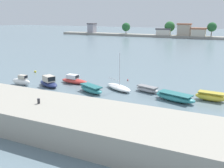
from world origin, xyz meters
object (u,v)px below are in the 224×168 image
object	(u,v)px
moored_boat_7	(211,97)
moored_boat_2	(74,80)
moored_boat_0	(21,81)
moored_boat_4	(119,87)
moored_boat_5	(147,89)
mooring_bollard	(39,101)
moored_boat_1	(49,82)
mooring_buoy_2	(35,72)
moored_boat_6	(175,97)
mooring_buoy_0	(128,80)
mooring_buoy_1	(79,76)
moored_boat_3	(91,89)

from	to	relation	value
moored_boat_7	moored_boat_2	bearing A→B (deg)	-174.96
moored_boat_0	moored_boat_2	xyz separation A→B (m)	(7.07, 4.49, -0.13)
moored_boat_4	moored_boat_5	bearing A→B (deg)	39.24
moored_boat_4	mooring_bollard	bearing A→B (deg)	-66.85
moored_boat_1	mooring_buoy_2	world-z (taller)	moored_boat_1
moored_boat_4	moored_boat_6	size ratio (longest dim) A/B	0.96
moored_boat_0	moored_boat_2	bearing A→B (deg)	31.42
mooring_bollard	mooring_buoy_0	xyz separation A→B (m)	(0.85, 21.28, -2.57)
moored_boat_6	mooring_buoy_1	world-z (taller)	moored_boat_6
moored_boat_6	mooring_buoy_1	size ratio (longest dim) A/B	13.32
moored_boat_0	mooring_buoy_2	world-z (taller)	moored_boat_0
moored_boat_0	moored_boat_5	distance (m)	20.08
moored_boat_0	mooring_buoy_1	bearing A→B (deg)	57.99
moored_boat_1	moored_boat_3	bearing A→B (deg)	25.36
moored_boat_4	mooring_buoy_0	xyz separation A→B (m)	(-0.86, 5.74, -0.26)
mooring_buoy_1	mooring_bollard	bearing A→B (deg)	-67.56
moored_boat_3	mooring_buoy_2	distance (m)	17.85
moored_boat_3	moored_boat_7	distance (m)	16.40
moored_boat_6	mooring_buoy_0	bearing A→B (deg)	159.05
moored_boat_7	mooring_buoy_2	world-z (taller)	moored_boat_7
mooring_buoy_2	mooring_buoy_0	bearing A→B (deg)	5.59
moored_boat_0	mooring_buoy_2	xyz separation A→B (m)	(-4.25, 8.01, -0.43)
moored_boat_0	mooring_buoy_1	world-z (taller)	moored_boat_0
mooring_buoy_0	mooring_bollard	bearing A→B (deg)	-92.30
moored_boat_6	moored_boat_7	world-z (taller)	moored_boat_7
moored_boat_6	mooring_buoy_1	bearing A→B (deg)	178.14
moored_boat_6	mooring_buoy_0	xyz separation A→B (m)	(-9.64, 7.38, -0.38)
moored_boat_0	mooring_buoy_0	world-z (taller)	moored_boat_0
moored_boat_2	mooring_buoy_1	distance (m)	4.60
moored_boat_5	moored_boat_6	distance (m)	5.13
mooring_bollard	moored_boat_4	bearing A→B (deg)	83.71
mooring_bollard	moored_boat_1	size ratio (longest dim) A/B	0.10
moored_boat_2	moored_boat_6	size ratio (longest dim) A/B	0.83
moored_boat_1	moored_boat_7	distance (m)	23.97
moored_boat_4	moored_boat_3	bearing A→B (deg)	-106.12
moored_boat_1	moored_boat_2	size ratio (longest dim) A/B	1.02
moored_boat_2	moored_boat_0	bearing A→B (deg)	-146.57
moored_boat_5	mooring_buoy_2	distance (m)	23.95
moored_boat_0	moored_boat_4	xyz separation A→B (m)	(15.25, 4.09, -0.26)
moored_boat_3	moored_boat_5	bearing A→B (deg)	51.29
mooring_bollard	moored_boat_7	distance (m)	21.87
moored_boat_3	moored_boat_7	xyz separation A→B (m)	(16.02, 3.50, 0.04)
moored_boat_7	moored_boat_5	bearing A→B (deg)	-176.68
moored_boat_7	moored_boat_3	bearing A→B (deg)	-162.98
mooring_buoy_1	mooring_buoy_2	distance (m)	9.50
moored_boat_7	mooring_buoy_0	xyz separation A→B (m)	(-13.84, 5.22, -0.42)
moored_boat_7	mooring_buoy_1	bearing A→B (deg)	174.64
mooring_bollard	moored_boat_7	world-z (taller)	mooring_bollard
moored_boat_0	moored_boat_4	bearing A→B (deg)	14.03
moored_boat_2	mooring_buoy_0	distance (m)	9.08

